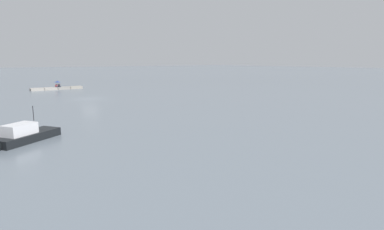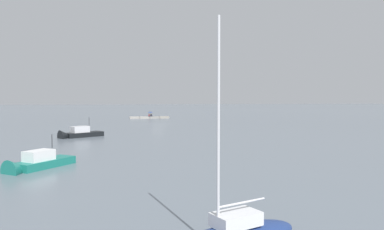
{
  "view_description": "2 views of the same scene",
  "coord_description": "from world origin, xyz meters",
  "px_view_note": "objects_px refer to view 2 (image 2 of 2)",
  "views": [
    {
      "loc": [
        16.23,
        48.31,
        6.06
      ],
      "look_at": [
        3.16,
        31.11,
        2.19
      ],
      "focal_mm": 28.7,
      "sensor_mm": 36.0,
      "label": 1
    },
    {
      "loc": [
        8.17,
        72.25,
        5.13
      ],
      "look_at": [
        -2.37,
        22.29,
        2.76
      ],
      "focal_mm": 33.3,
      "sensor_mm": 36.0,
      "label": 2
    }
  ],
  "objects_px": {
    "person_seated_dark_left": "(151,115)",
    "motorboat_teal_near": "(35,165)",
    "person_seated_maroon_right": "(149,115)",
    "umbrella_open_navy": "(150,112)",
    "motorboat_black_mid": "(77,135)"
  },
  "relations": [
    {
      "from": "person_seated_dark_left",
      "to": "person_seated_maroon_right",
      "type": "relative_size",
      "value": 1.0
    },
    {
      "from": "person_seated_dark_left",
      "to": "umbrella_open_navy",
      "type": "height_order",
      "value": "umbrella_open_navy"
    },
    {
      "from": "umbrella_open_navy",
      "to": "motorboat_black_mid",
      "type": "distance_m",
      "value": 45.04
    },
    {
      "from": "person_seated_dark_left",
      "to": "person_seated_maroon_right",
      "type": "bearing_deg",
      "value": -7.79
    },
    {
      "from": "motorboat_teal_near",
      "to": "umbrella_open_navy",
      "type": "bearing_deg",
      "value": -64.66
    },
    {
      "from": "person_seated_maroon_right",
      "to": "umbrella_open_navy",
      "type": "distance_m",
      "value": 0.91
    },
    {
      "from": "person_seated_dark_left",
      "to": "person_seated_maroon_right",
      "type": "distance_m",
      "value": 0.56
    },
    {
      "from": "person_seated_dark_left",
      "to": "motorboat_teal_near",
      "type": "height_order",
      "value": "motorboat_teal_near"
    },
    {
      "from": "umbrella_open_navy",
      "to": "motorboat_black_mid",
      "type": "xyz_separation_m",
      "value": [
        13.52,
        42.94,
        -1.29
      ]
    },
    {
      "from": "motorboat_teal_near",
      "to": "motorboat_black_mid",
      "type": "height_order",
      "value": "motorboat_black_mid"
    },
    {
      "from": "person_seated_dark_left",
      "to": "motorboat_teal_near",
      "type": "xyz_separation_m",
      "value": [
        14.51,
        64.45,
        -0.45
      ]
    },
    {
      "from": "person_seated_maroon_right",
      "to": "motorboat_black_mid",
      "type": "height_order",
      "value": "motorboat_black_mid"
    },
    {
      "from": "motorboat_black_mid",
      "to": "umbrella_open_navy",
      "type": "bearing_deg",
      "value": -49.87
    },
    {
      "from": "person_seated_maroon_right",
      "to": "umbrella_open_navy",
      "type": "relative_size",
      "value": 0.52
    },
    {
      "from": "motorboat_teal_near",
      "to": "motorboat_black_mid",
      "type": "bearing_deg",
      "value": -54.07
    }
  ]
}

